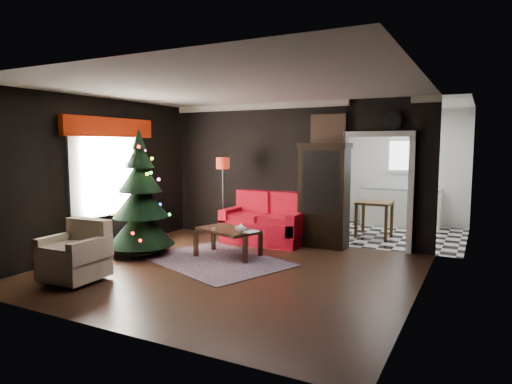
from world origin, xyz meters
The scene contains 26 objects.
floor centered at (0.00, 0.00, 0.00)m, with size 5.50×5.50×0.00m, color black.
ceiling centered at (0.00, 0.00, 2.80)m, with size 5.50×5.50×0.00m, color white.
wall_back centered at (0.00, 2.50, 1.40)m, with size 5.50×5.50×0.00m, color black.
wall_front centered at (0.00, -2.50, 1.40)m, with size 5.50×5.50×0.00m, color black.
wall_left centered at (-2.75, 0.00, 1.40)m, with size 5.50×5.50×0.00m, color black.
wall_right centered at (2.75, 0.00, 1.40)m, with size 5.50×5.50×0.00m, color black.
doorway centered at (1.70, 2.50, 1.05)m, with size 1.10×0.10×2.10m, color silver, non-canonical shape.
left_window centered at (-2.71, 0.20, 1.45)m, with size 0.05×1.60×1.40m, color white.
valance centered at (-2.63, 0.20, 2.27)m, with size 0.12×2.10×0.35m, color #A11D05.
kitchen_floor centered at (1.70, 4.00, 0.00)m, with size 3.00×3.00×0.00m, color silver.
kitchen_window centered at (1.70, 5.45, 1.70)m, with size 0.70×0.06×0.70m, color white.
rug centered at (-0.51, 0.41, 0.01)m, with size 2.35×1.71×0.01m, color #382633.
loveseat centered at (-0.40, 2.05, 0.50)m, with size 1.70×0.90×1.00m, color maroon, non-canonical shape.
curio_cabinet centered at (0.75, 2.27, 0.95)m, with size 0.90×0.45×1.90m, color black, non-canonical shape.
floor_lamp centered at (-1.26, 1.88, 0.83)m, with size 0.29×0.29×1.74m, color #272727, non-canonical shape.
christmas_tree centered at (-1.92, 0.18, 1.05)m, with size 1.16×1.16×2.21m, color black, non-canonical shape.
armchair centered at (-1.68, -1.48, 0.46)m, with size 0.79×0.79×0.81m, color #D7C286, non-canonical shape.
coffee_table centered at (-0.48, 0.76, 0.25)m, with size 1.07×0.64×0.48m, color black, non-canonical shape.
teapot centered at (-0.11, 0.56, 0.57)m, with size 0.15×0.15×0.15m, color white, non-canonical shape.
cup_a centered at (-0.33, 0.81, 0.52)m, with size 0.06×0.06×0.05m, color silver.
cup_b centered at (-0.61, 0.51, 0.52)m, with size 0.06×0.06×0.05m, color white.
book centered at (-0.05, 0.67, 0.62)m, with size 0.18×0.02×0.25m, color tan.
wall_clock centered at (1.95, 2.45, 2.38)m, with size 0.32×0.32×0.06m, color silver.
painting centered at (0.75, 2.46, 2.25)m, with size 0.62×0.05×0.52m, color #B2773E.
kitchen_counter centered at (1.70, 5.20, 0.45)m, with size 1.80×0.60×0.90m, color silver.
kitchen_table centered at (1.40, 3.70, 0.38)m, with size 0.70×0.70×0.75m, color brown, non-canonical shape.
Camera 1 is at (3.46, -5.76, 1.94)m, focal length 31.01 mm.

